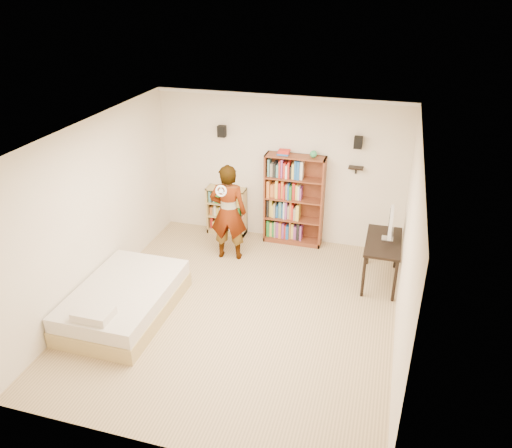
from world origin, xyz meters
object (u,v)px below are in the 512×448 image
at_px(computer_desk, 381,261).
at_px(person, 228,213).
at_px(daybed, 124,297).
at_px(tall_bookshelf, 294,200).
at_px(low_bookshelf, 227,211).

xyz_separation_m(computer_desk, person, (-2.61, 0.09, 0.49)).
relative_size(daybed, person, 1.14).
distance_m(daybed, person, 2.29).
xyz_separation_m(tall_bookshelf, computer_desk, (1.64, -0.94, -0.47)).
relative_size(low_bookshelf, daybed, 0.47).
bearing_deg(computer_desk, person, 177.99).
xyz_separation_m(daybed, person, (0.94, 2.01, 0.57)).
bearing_deg(daybed, person, 64.97).
height_order(computer_desk, daybed, computer_desk).
distance_m(tall_bookshelf, computer_desk, 1.95).
bearing_deg(low_bookshelf, person, -68.76).
height_order(tall_bookshelf, low_bookshelf, tall_bookshelf).
bearing_deg(low_bookshelf, daybed, -101.87).
distance_m(low_bookshelf, person, 1.01).
bearing_deg(computer_desk, low_bookshelf, 162.07).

